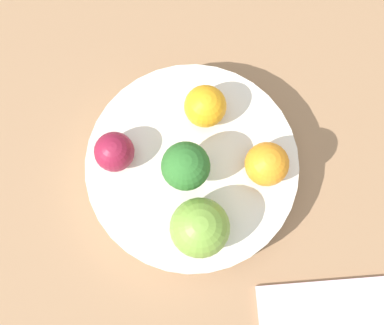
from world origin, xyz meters
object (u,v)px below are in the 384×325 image
at_px(broccoli, 186,167).
at_px(orange_front, 205,106).
at_px(orange_back, 267,164).
at_px(apple_red, 200,228).
at_px(bowl, 192,169).
at_px(apple_green, 114,152).

bearing_deg(broccoli, orange_front, -126.69).
distance_m(broccoli, orange_back, 0.09).
distance_m(apple_red, orange_back, 0.10).
xyz_separation_m(bowl, orange_front, (-0.03, -0.05, 0.05)).
relative_size(broccoli, orange_front, 1.45).
relative_size(apple_green, orange_front, 0.93).
bearing_deg(apple_green, orange_front, -172.78).
bearing_deg(orange_front, apple_green, 7.22).
relative_size(apple_red, orange_front, 1.33).
bearing_deg(orange_back, apple_green, -25.13).
bearing_deg(orange_back, orange_front, -65.11).
bearing_deg(orange_front, apple_red, 66.99).
bearing_deg(orange_back, apple_red, 23.40).
distance_m(apple_red, orange_front, 0.14).
bearing_deg(bowl, apple_red, 76.03).
distance_m(bowl, apple_red, 0.09).
bearing_deg(broccoli, bowl, -140.52).
height_order(broccoli, orange_back, broccoli).
bearing_deg(broccoli, apple_red, 82.99).
relative_size(broccoli, apple_red, 1.09).
bearing_deg(apple_red, broccoli, -97.01).
distance_m(broccoli, apple_green, 0.08).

